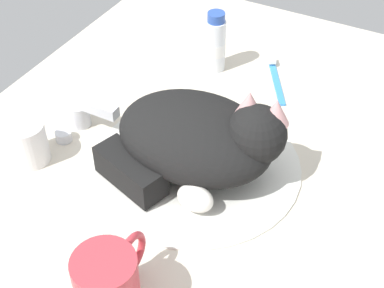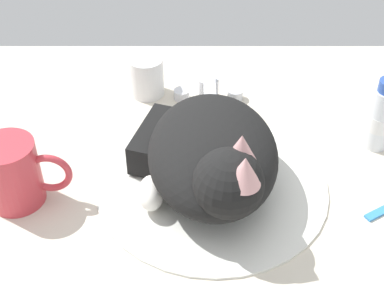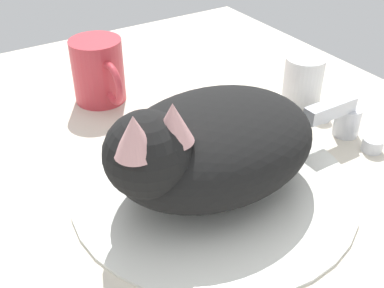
{
  "view_description": "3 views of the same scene",
  "coord_description": "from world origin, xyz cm",
  "px_view_note": "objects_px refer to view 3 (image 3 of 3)",
  "views": [
    {
      "loc": [
        -57.3,
        -29.9,
        62.97
      ],
      "look_at": [
        0.67,
        0.86,
        3.88
      ],
      "focal_mm": 52.35,
      "sensor_mm": 36.0,
      "label": 1
    },
    {
      "loc": [
        -2.92,
        -59.84,
        57.28
      ],
      "look_at": [
        -2.94,
        0.96,
        7.18
      ],
      "focal_mm": 52.23,
      "sensor_mm": 36.0,
      "label": 2
    },
    {
      "loc": [
        36.94,
        -26.19,
        36.85
      ],
      "look_at": [
        -2.54,
        -1.5,
        5.4
      ],
      "focal_mm": 44.77,
      "sensor_mm": 36.0,
      "label": 3
    }
  ],
  "objects_px": {
    "faucet": "(342,120)",
    "coffee_mug": "(99,71)",
    "cat": "(205,144)",
    "rinse_cup": "(303,79)"
  },
  "relations": [
    {
      "from": "cat",
      "to": "coffee_mug",
      "type": "height_order",
      "value": "cat"
    },
    {
      "from": "faucet",
      "to": "cat",
      "type": "bearing_deg",
      "value": -90.49
    },
    {
      "from": "cat",
      "to": "rinse_cup",
      "type": "relative_size",
      "value": 3.8
    },
    {
      "from": "cat",
      "to": "coffee_mug",
      "type": "relative_size",
      "value": 2.18
    },
    {
      "from": "coffee_mug",
      "to": "rinse_cup",
      "type": "relative_size",
      "value": 1.74
    },
    {
      "from": "rinse_cup",
      "to": "faucet",
      "type": "bearing_deg",
      "value": -14.41
    },
    {
      "from": "faucet",
      "to": "rinse_cup",
      "type": "xyz_separation_m",
      "value": [
        -0.11,
        0.03,
        0.01
      ]
    },
    {
      "from": "cat",
      "to": "rinse_cup",
      "type": "bearing_deg",
      "value": 112.99
    },
    {
      "from": "cat",
      "to": "rinse_cup",
      "type": "height_order",
      "value": "cat"
    },
    {
      "from": "faucet",
      "to": "coffee_mug",
      "type": "height_order",
      "value": "coffee_mug"
    }
  ]
}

